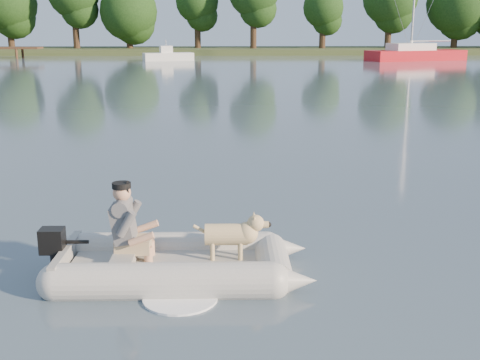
{
  "coord_description": "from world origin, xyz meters",
  "views": [
    {
      "loc": [
        0.29,
        -6.95,
        2.92
      ],
      "look_at": [
        0.54,
        1.52,
        0.75
      ],
      "focal_mm": 45.0,
      "sensor_mm": 36.0,
      "label": 1
    }
  ],
  "objects_px": {
    "dog": "(226,238)",
    "sailboat": "(415,54)",
    "man": "(125,220)",
    "motorboat": "(168,51)",
    "dinghy": "(178,235)"
  },
  "relations": [
    {
      "from": "man",
      "to": "dog",
      "type": "distance_m",
      "value": 1.22
    },
    {
      "from": "dog",
      "to": "sailboat",
      "type": "bearing_deg",
      "value": 70.61
    },
    {
      "from": "man",
      "to": "sailboat",
      "type": "relative_size",
      "value": 0.08
    },
    {
      "from": "dinghy",
      "to": "motorboat",
      "type": "height_order",
      "value": "motorboat"
    },
    {
      "from": "dog",
      "to": "sailboat",
      "type": "distance_m",
      "value": 49.93
    },
    {
      "from": "dinghy",
      "to": "dog",
      "type": "bearing_deg",
      "value": 4.57
    },
    {
      "from": "dog",
      "to": "dinghy",
      "type": "bearing_deg",
      "value": -175.43
    },
    {
      "from": "man",
      "to": "motorboat",
      "type": "bearing_deg",
      "value": 94.87
    },
    {
      "from": "motorboat",
      "to": "man",
      "type": "bearing_deg",
      "value": -102.14
    },
    {
      "from": "motorboat",
      "to": "sailboat",
      "type": "xyz_separation_m",
      "value": [
        21.79,
        -0.25,
        -0.32
      ]
    },
    {
      "from": "man",
      "to": "motorboat",
      "type": "xyz_separation_m",
      "value": [
        -3.58,
        47.18,
        0.17
      ]
    },
    {
      "from": "dog",
      "to": "sailboat",
      "type": "xyz_separation_m",
      "value": [
        17.02,
        46.94,
        0.08
      ]
    },
    {
      "from": "man",
      "to": "sailboat",
      "type": "height_order",
      "value": "sailboat"
    },
    {
      "from": "dinghy",
      "to": "man",
      "type": "bearing_deg",
      "value": 175.76
    },
    {
      "from": "motorboat",
      "to": "dinghy",
      "type": "bearing_deg",
      "value": -101.39
    }
  ]
}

